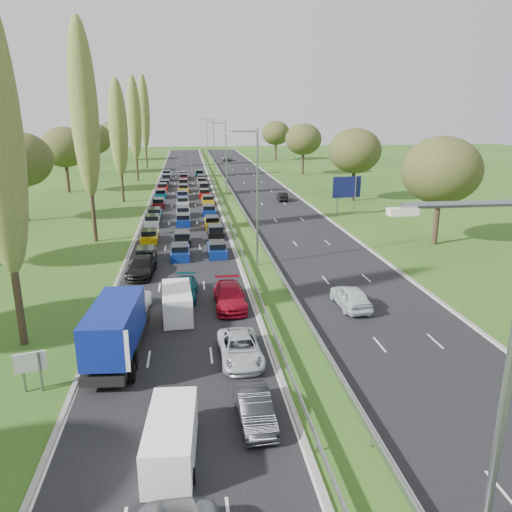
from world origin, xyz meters
TOP-DOWN VIEW (x-y plane):
  - ground at (4.50, 80.00)m, footprint 260.00×260.00m
  - near_carriageway at (-2.25, 82.50)m, footprint 10.50×215.00m
  - far_carriageway at (11.25, 82.50)m, footprint 10.50×215.00m
  - central_reservation at (4.50, 82.50)m, footprint 2.36×215.00m
  - lamp_columns at (4.50, 78.00)m, footprint 0.18×140.18m
  - poplar_row at (-11.50, 68.17)m, footprint 2.80×127.80m
  - woodland_left at (-22.00, 62.63)m, footprint 8.00×166.00m
  - woodland_right at (24.00, 66.67)m, footprint 8.00×153.00m
  - traffic_queue_fill at (-2.30, 77.66)m, footprint 9.09×68.48m
  - near_car_2 at (-5.55, 32.72)m, footprint 2.53×4.93m
  - near_car_3 at (-5.60, 41.40)m, footprint 2.51×5.35m
  - near_car_7 at (-2.01, 35.46)m, footprint 2.13×4.70m
  - near_car_9 at (1.11, 19.40)m, footprint 1.64×4.22m
  - near_car_10 at (1.09, 25.25)m, footprint 2.37×4.94m
  - near_car_11 at (1.19, 33.28)m, footprint 2.16×5.31m
  - far_car_0 at (9.64, 31.99)m, footprint 2.03×4.70m
  - far_car_1 at (13.11, 76.58)m, footprint 1.57×4.07m
  - far_car_2 at (9.70, 145.21)m, footprint 2.88×5.85m
  - blue_lorry at (-5.63, 26.50)m, footprint 2.28×8.21m
  - white_van_front at (-2.47, 17.54)m, footprint 1.83×4.67m
  - white_van_rear at (-2.48, 32.20)m, footprint 1.88×4.81m
  - info_sign at (-9.40, 23.39)m, footprint 1.47×0.50m
  - direction_sign at (19.40, 63.99)m, footprint 3.98×0.62m

SIDE VIEW (x-z plane):
  - ground at x=4.50m, z-range 0.00..0.00m
  - near_carriageway at x=-2.25m, z-range -0.02..0.02m
  - far_carriageway at x=11.25m, z-range -0.02..0.02m
  - traffic_queue_fill at x=-2.30m, z-range 0.04..0.84m
  - central_reservation at x=4.50m, z-range 0.39..0.71m
  - far_car_1 at x=13.11m, z-range 0.02..1.34m
  - near_car_2 at x=-5.55m, z-range 0.02..1.35m
  - near_car_7 at x=-2.01m, z-range 0.02..1.35m
  - near_car_10 at x=1.09m, z-range 0.02..1.38m
  - near_car_9 at x=1.11m, z-range 0.02..1.39m
  - near_car_3 at x=-5.60m, z-range 0.02..1.53m
  - near_car_11 at x=1.19m, z-range 0.02..1.56m
  - far_car_0 at x=9.64m, z-range 0.02..1.60m
  - far_car_2 at x=9.70m, z-range 0.02..1.62m
  - white_van_front at x=-2.47m, z-range 0.03..1.90m
  - white_van_rear at x=-2.48m, z-range 0.03..1.96m
  - info_sign at x=-9.40m, z-range 0.32..2.42m
  - blue_lorry at x=-5.63m, z-range 0.09..3.55m
  - direction_sign at x=19.40m, z-range 0.97..6.17m
  - lamp_columns at x=4.50m, z-range 0.00..12.00m
  - woodland_right at x=24.00m, z-range 2.13..13.23m
  - woodland_left at x=-22.00m, z-range 2.13..13.23m
  - poplar_row at x=-11.50m, z-range 1.17..23.61m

